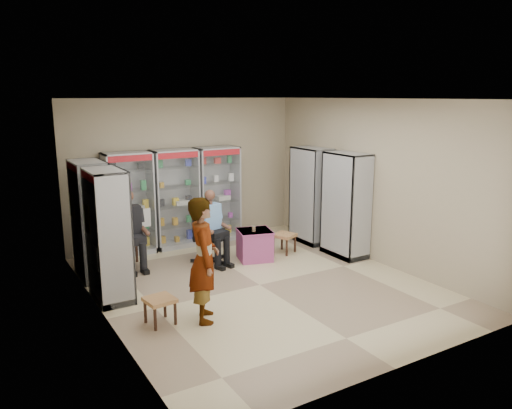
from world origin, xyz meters
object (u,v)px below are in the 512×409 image
standing_man (204,260)px  woven_stool_a (284,243)px  cabinet_back_mid (175,199)px  cabinet_left_near (108,236)px  cabinet_right_far (311,195)px  pink_trunk (255,245)px  cabinet_back_right (217,194)px  cabinet_back_left (129,204)px  seated_shopkeeper (210,229)px  cabinet_left_far (91,220)px  woven_stool_b (160,311)px  office_chair (209,236)px  wooden_chair (129,241)px  cabinet_right_near (346,205)px

standing_man → woven_stool_a: bearing=-32.4°
cabinet_back_mid → cabinet_left_near: same height
cabinet_right_far → standing_man: cabinet_right_far is taller
pink_trunk → cabinet_back_right: bearing=89.9°
cabinet_back_left → standing_man: (-0.02, -3.44, -0.13)m
cabinet_left_near → seated_shopkeeper: 2.17m
cabinet_left_far → cabinet_left_near: bearing=-0.0°
cabinet_right_far → woven_stool_b: (-4.13, -2.12, -0.81)m
cabinet_back_left → woven_stool_b: size_ratio=5.35×
cabinet_back_right → standing_man: size_ratio=1.15×
pink_trunk → standing_man: standing_man is taller
cabinet_right_far → office_chair: bearing=93.1°
wooden_chair → cabinet_back_mid: bearing=31.3°
office_chair → woven_stool_a: office_chair is taller
office_chair → woven_stool_a: size_ratio=2.64×
cabinet_back_mid → cabinet_right_near: bearing=-40.8°
standing_man → wooden_chair: bearing=26.2°
cabinet_right_far → wooden_chair: bearing=84.0°
cabinet_left_near → woven_stool_b: (0.33, -1.22, -0.81)m
cabinet_right_far → woven_stool_a: cabinet_right_far is taller
woven_stool_a → seated_shopkeeper: bearing=172.7°
cabinet_back_left → cabinet_left_far: same height
cabinet_back_right → cabinet_left_far: bearing=-161.8°
wooden_chair → office_chair: 1.44m
seated_shopkeeper → cabinet_right_far: bearing=-8.0°
cabinet_left_far → woven_stool_b: bearing=8.1°
office_chair → seated_shopkeeper: (0.00, -0.05, 0.14)m
cabinet_right_near → cabinet_back_left: bearing=57.7°
wooden_chair → cabinet_right_near: bearing=-21.6°
cabinet_right_near → woven_stool_b: (-4.13, -1.02, -0.81)m
cabinet_back_left → woven_stool_a: (2.61, -1.51, -0.81)m
standing_man → seated_shopkeeper: bearing=-6.1°
cabinet_right_near → seated_shopkeeper: bearing=69.4°
cabinet_back_right → cabinet_right_far: 1.98m
cabinet_back_right → cabinet_right_near: size_ratio=1.00×
cabinet_back_left → cabinet_left_near: size_ratio=1.00×
cabinet_right_far → seated_shopkeeper: size_ratio=1.54×
cabinet_left_far → office_chair: 2.10m
office_chair → pink_trunk: size_ratio=1.72×
cabinet_right_far → cabinet_left_near: size_ratio=1.00×
cabinet_right_far → woven_stool_a: size_ratio=5.17×
wooden_chair → woven_stool_b: size_ratio=2.52×
cabinet_back_mid → cabinet_left_near: size_ratio=1.00×
cabinet_right_near → cabinet_back_mid: bearing=49.2°
cabinet_back_left → woven_stool_b: bearing=-100.5°
cabinet_right_far → standing_man: size_ratio=1.15×
cabinet_back_left → pink_trunk: cabinet_back_left is taller
cabinet_right_far → office_chair: cabinet_right_far is taller
wooden_chair → standing_man: (0.23, -2.71, 0.40)m
cabinet_back_mid → standing_man: bearing=-105.7°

